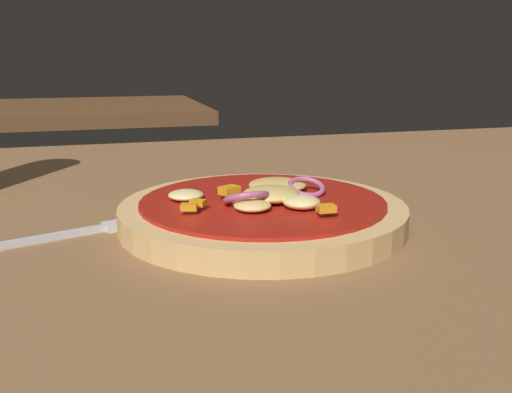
{
  "coord_description": "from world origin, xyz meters",
  "views": [
    {
      "loc": [
        -0.15,
        -0.47,
        0.17
      ],
      "look_at": [
        -0.02,
        -0.02,
        0.05
      ],
      "focal_mm": 40.19,
      "sensor_mm": 36.0,
      "label": 1
    }
  ],
  "objects": [
    {
      "name": "fork",
      "position": [
        -0.18,
        -0.03,
        0.04
      ],
      "size": [
        0.18,
        0.07,
        0.01
      ],
      "color": "silver",
      "rests_on": "dining_table"
    },
    {
      "name": "background_table",
      "position": [
        -0.23,
        1.17,
        0.02
      ],
      "size": [
        0.75,
        0.55,
        0.03
      ],
      "color": "brown",
      "rests_on": "ground"
    },
    {
      "name": "dining_table",
      "position": [
        0.0,
        0.0,
        0.02
      ],
      "size": [
        1.49,
        0.89,
        0.03
      ],
      "color": "brown",
      "rests_on": "ground"
    },
    {
      "name": "pizza",
      "position": [
        -0.02,
        -0.04,
        0.05
      ],
      "size": [
        0.23,
        0.23,
        0.04
      ],
      "color": "tan",
      "rests_on": "dining_table"
    }
  ]
}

